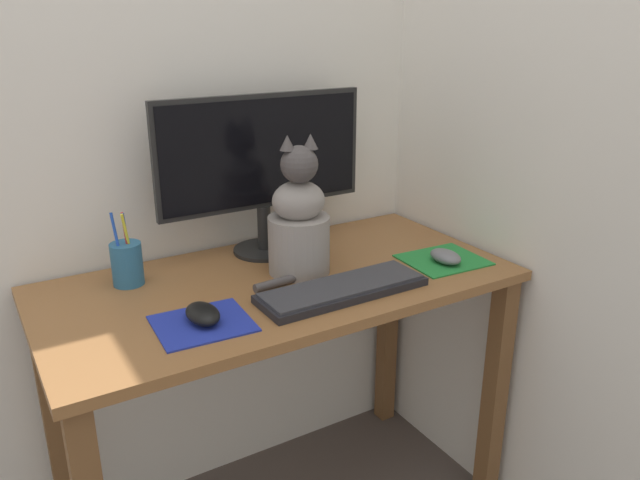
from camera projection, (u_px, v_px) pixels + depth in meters
name	position (u px, v px, depth m)	size (l,w,h in m)	color
wall_back	(219.00, 52.00, 1.59)	(7.00, 0.04, 2.50)	silver
wall_side_right	(477.00, 51.00, 1.63)	(0.04, 7.00, 2.50)	silver
desk	(281.00, 325.00, 1.56)	(1.13, 0.56, 0.73)	brown
monitor	(262.00, 162.00, 1.61)	(0.57, 0.17, 0.42)	black
keyboard	(342.00, 289.00, 1.43)	(0.40, 0.13, 0.02)	black
mousepad_left	(203.00, 324.00, 1.29)	(0.20, 0.18, 0.00)	#1E2D9E
mousepad_right	(443.00, 260.00, 1.63)	(0.21, 0.19, 0.00)	#238438
computer_mouse_left	(203.00, 314.00, 1.29)	(0.06, 0.10, 0.03)	black
computer_mouse_right	(446.00, 256.00, 1.60)	(0.06, 0.10, 0.03)	slate
cat	(299.00, 223.00, 1.51)	(0.25, 0.19, 0.35)	gray
pen_cup	(127.00, 263.00, 1.47)	(0.07, 0.07, 0.18)	#286089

